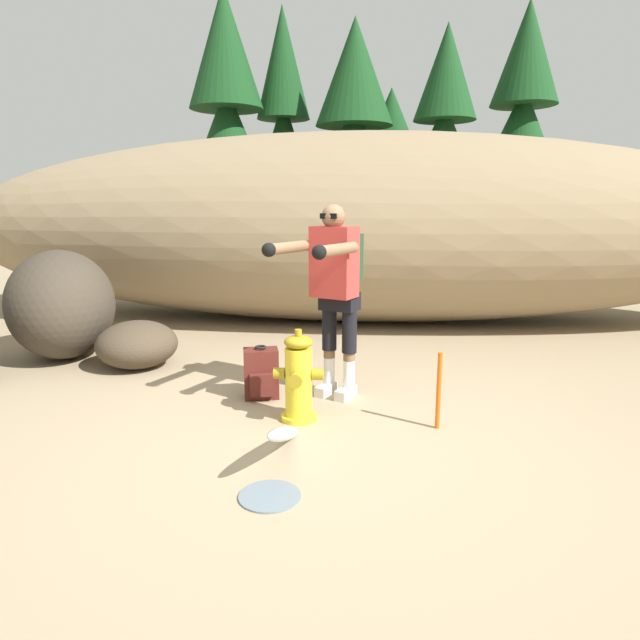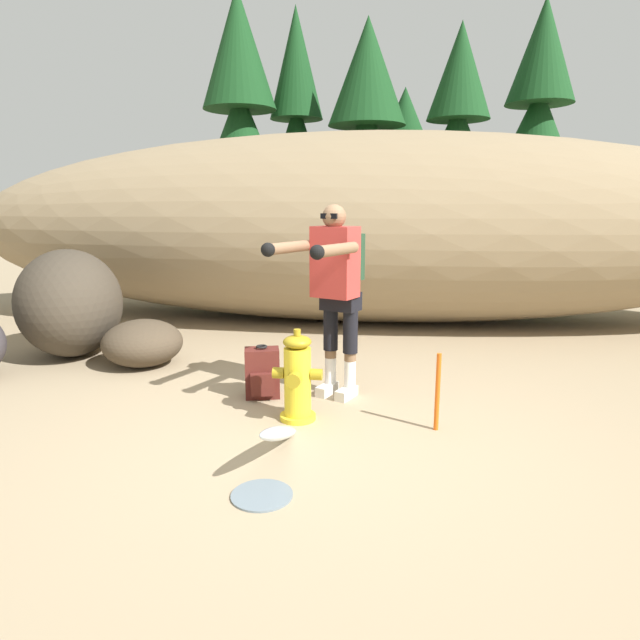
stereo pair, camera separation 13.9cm
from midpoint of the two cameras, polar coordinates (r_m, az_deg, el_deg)
name	(u,v)px [view 1 (the left image)]	position (r m, az deg, el deg)	size (l,w,h in m)	color
ground_plane	(322,440)	(4.07, -0.80, -12.54)	(56.00, 56.00, 0.04)	#998466
dirt_embankment	(352,228)	(7.97, 2.94, 9.66)	(12.13, 3.20, 2.69)	#897556
fire_hydrant	(299,379)	(4.26, -3.22, -6.25)	(0.39, 0.34, 0.74)	yellow
hydrant_water_jet	(283,441)	(3.66, -5.08, -12.59)	(0.37, 1.23, 0.51)	silver
utility_worker	(335,279)	(4.60, 0.70, 4.37)	(0.75, 1.04, 1.68)	beige
spare_backpack	(261,374)	(4.81, -7.06, -5.69)	(0.34, 0.34, 0.47)	#511E19
boulder_large	(61,304)	(6.66, -26.21, 1.50)	(1.50, 1.13, 1.20)	#3C3429
boulder_mid	(137,344)	(6.00, -19.40, -2.44)	(0.83, 0.84, 0.49)	#45382A
pine_tree_far_left	(227,130)	(14.34, -10.05, 19.20)	(2.79, 2.79, 6.80)	#47331E
pine_tree_left	(284,138)	(15.12, -4.13, 18.65)	(2.15, 2.15, 6.68)	#47331E
pine_tree_center	(354,144)	(13.88, 3.30, 18.08)	(2.89, 2.89, 6.03)	#47331E
pine_tree_right	(390,168)	(15.80, 7.14, 15.67)	(2.46, 2.46, 4.83)	#47331E
pine_tree_far_right	(444,137)	(14.01, 12.65, 18.34)	(2.30, 2.30, 5.85)	#47331E
pine_tree_ridge_end	(522,123)	(15.89, 20.32, 18.91)	(2.64, 2.64, 6.79)	#47331E
survey_stake	(439,391)	(4.18, 11.51, -7.35)	(0.04, 0.04, 0.60)	#E55914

